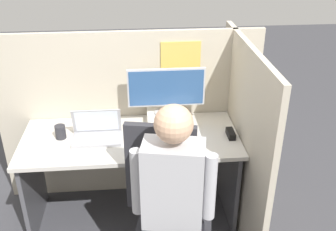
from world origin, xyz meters
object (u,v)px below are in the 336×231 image
object	(u,v)px
monitor	(166,90)
pen_cup	(60,132)
paper_box	(166,118)
laptop	(97,133)
stapler	(231,134)
person	(176,198)
carrot_toy	(163,149)
office_chair	(167,212)

from	to	relation	value
monitor	pen_cup	world-z (taller)	monitor
paper_box	laptop	distance (m)	0.55
paper_box	stapler	bearing A→B (deg)	-28.95
stapler	pen_cup	world-z (taller)	pen_cup
laptop	person	xyz separation A→B (m)	(0.48, -0.75, -0.01)
laptop	carrot_toy	world-z (taller)	laptop
office_chair	paper_box	bearing A→B (deg)	85.49
monitor	pen_cup	distance (m)	0.82
person	pen_cup	size ratio (longest dim) A/B	13.23
paper_box	person	size ratio (longest dim) A/B	0.22
paper_box	person	distance (m)	0.94
carrot_toy	pen_cup	bearing A→B (deg)	160.94
stapler	pen_cup	size ratio (longest dim) A/B	1.28
paper_box	carrot_toy	distance (m)	0.41
paper_box	laptop	xyz separation A→B (m)	(-0.51, -0.19, 0.00)
laptop	monitor	bearing A→B (deg)	20.66
carrot_toy	paper_box	bearing A→B (deg)	81.59
office_chair	person	distance (m)	0.28
laptop	person	distance (m)	0.89
person	pen_cup	distance (m)	1.08
carrot_toy	office_chair	bearing A→B (deg)	-90.37
monitor	person	size ratio (longest dim) A/B	0.44
paper_box	person	xyz separation A→B (m)	(-0.03, -0.94, -0.00)
paper_box	pen_cup	xyz separation A→B (m)	(-0.78, -0.16, 0.01)
person	pen_cup	xyz separation A→B (m)	(-0.74, 0.79, 0.01)
paper_box	office_chair	world-z (taller)	office_chair
stapler	paper_box	bearing A→B (deg)	151.05
carrot_toy	pen_cup	size ratio (longest dim) A/B	1.47
monitor	stapler	distance (m)	0.57
stapler	office_chair	bearing A→B (deg)	-133.14
stapler	person	xyz separation A→B (m)	(-0.48, -0.70, 0.01)
laptop	stapler	bearing A→B (deg)	-3.30
paper_box	office_chair	xyz separation A→B (m)	(-0.06, -0.79, -0.24)
monitor	stapler	xyz separation A→B (m)	(0.45, -0.25, -0.25)
monitor	person	xyz separation A→B (m)	(-0.03, -0.95, -0.24)
carrot_toy	person	bearing A→B (deg)	-86.89
monitor	carrot_toy	distance (m)	0.48
monitor	person	distance (m)	0.98
monitor	laptop	xyz separation A→B (m)	(-0.51, -0.19, -0.23)
laptop	person	size ratio (longest dim) A/B	0.26
stapler	person	size ratio (longest dim) A/B	0.10
stapler	office_chair	size ratio (longest dim) A/B	0.12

